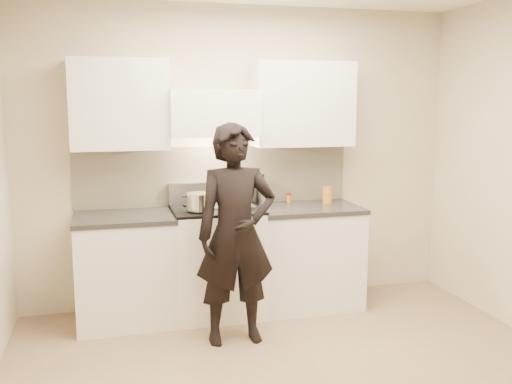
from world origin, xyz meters
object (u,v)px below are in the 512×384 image
stove (217,260)px  wok (235,192)px  counter_right (307,256)px  person (236,234)px  utensil_crock (262,194)px

stove → wok: (0.20, 0.14, 0.58)m
wok → stove: bearing=-144.1°
stove → counter_right: size_ratio=1.04×
counter_right → person: person is taller
counter_right → wok: 0.88m
counter_right → person: bearing=-142.2°
counter_right → utensil_crock: (-0.37, 0.22, 0.54)m
stove → wok: bearing=35.9°
counter_right → utensil_crock: 0.69m
counter_right → utensil_crock: size_ratio=3.31×
stove → wok: wok is taller
wok → person: bearing=-102.3°
wok → person: size_ratio=0.26×
stove → utensil_crock: bearing=25.7°
person → stove: bearing=92.1°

